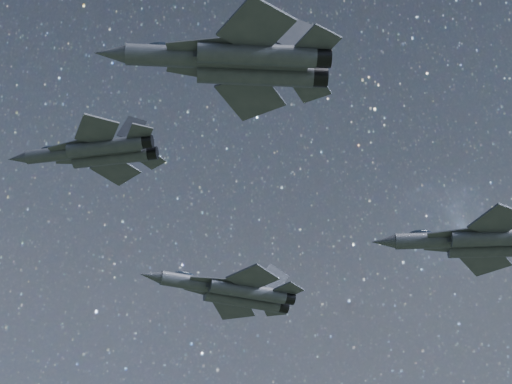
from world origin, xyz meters
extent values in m
cylinder|color=#31333D|center=(-17.85, -0.57, 142.27)|extent=(6.39, 3.76, 1.34)
cone|color=#31333D|center=(-21.65, 1.07, 142.27)|extent=(2.38, 1.93, 1.21)
ellipsoid|color=black|center=(-18.80, -0.16, 142.92)|extent=(2.24, 1.64, 0.66)
cube|color=#31333D|center=(-13.73, -2.34, 142.23)|extent=(7.00, 3.98, 1.12)
cylinder|color=#31333D|center=(-13.75, -3.27, 141.84)|extent=(7.18, 4.10, 1.34)
cylinder|color=#31333D|center=(-13.07, -1.68, 141.84)|extent=(7.18, 4.10, 1.34)
cylinder|color=black|center=(-10.11, -4.83, 141.84)|extent=(1.52, 1.58, 1.24)
cylinder|color=black|center=(-9.43, -3.25, 141.84)|extent=(1.52, 1.58, 1.24)
cube|color=#31333D|center=(-16.88, -2.25, 142.17)|extent=(4.24, 3.31, 0.10)
cube|color=#31333D|center=(-15.96, -0.11, 142.17)|extent=(4.58, 1.88, 0.10)
cube|color=#31333D|center=(-14.73, -5.10, 142.01)|extent=(3.80, 4.16, 0.17)
cube|color=#31333D|center=(-12.41, 0.28, 142.01)|extent=(4.91, 4.80, 0.17)
cube|color=#31333D|center=(-10.87, -5.73, 142.01)|extent=(2.22, 2.37, 0.13)
cube|color=#31333D|center=(-9.30, -2.08, 142.01)|extent=(2.91, 2.88, 0.13)
cube|color=#31333D|center=(-11.54, -4.45, 143.48)|extent=(2.71, 1.53, 3.07)
cube|color=#31333D|center=(-10.69, -2.47, 143.48)|extent=(2.89, 1.09, 3.07)
cylinder|color=#31333D|center=(-1.81, 14.84, 139.23)|extent=(7.75, 2.19, 1.61)
cone|color=#31333D|center=(-6.76, 14.46, 139.23)|extent=(2.59, 1.63, 1.45)
ellipsoid|color=black|center=(-3.05, 14.74, 140.00)|extent=(2.54, 1.27, 0.80)
cube|color=#31333D|center=(3.56, 15.25, 139.18)|extent=(8.58, 2.19, 1.34)
cylinder|color=#31333D|center=(4.05, 14.25, 138.71)|extent=(8.79, 2.27, 1.61)
cylinder|color=#31333D|center=(3.89, 16.31, 138.71)|extent=(8.79, 2.27, 1.61)
cylinder|color=black|center=(8.79, 14.61, 138.71)|extent=(1.45, 1.59, 1.49)
cylinder|color=black|center=(8.63, 16.67, 138.71)|extent=(1.45, 1.59, 1.49)
cube|color=#31333D|center=(0.15, 13.59, 139.10)|extent=(5.47, 1.75, 0.12)
cube|color=#31333D|center=(-0.06, 16.37, 139.10)|extent=(5.49, 2.52, 0.12)
cube|color=#31333D|center=(4.03, 11.76, 138.92)|extent=(5.80, 5.91, 0.21)
cube|color=#31333D|center=(3.49, 18.77, 138.92)|extent=(5.55, 5.76, 0.21)
cube|color=#31333D|center=(8.48, 13.24, 138.92)|extent=(3.42, 3.48, 0.16)
cube|color=#31333D|center=(8.12, 17.98, 138.92)|extent=(3.26, 3.36, 0.16)
cube|color=#31333D|center=(7.06, 14.22, 140.68)|extent=(3.60, 0.53, 3.68)
cube|color=#31333D|center=(6.86, 16.80, 140.68)|extent=(3.58, 0.73, 3.68)
cylinder|color=#31333D|center=(-9.22, -17.14, 140.95)|extent=(8.53, 3.24, 1.76)
cone|color=#31333D|center=(-14.55, -16.16, 140.95)|extent=(2.95, 2.04, 1.58)
ellipsoid|color=black|center=(-10.55, -16.89, 141.80)|extent=(2.85, 1.65, 0.87)
cube|color=#31333D|center=(-3.45, -18.20, 140.89)|extent=(9.41, 3.33, 1.47)
cylinder|color=#31333D|center=(-3.21, -19.39, 140.39)|extent=(9.64, 3.44, 1.76)
cylinder|color=#31333D|center=(-2.80, -17.17, 140.39)|extent=(9.64, 3.44, 1.76)
cylinder|color=black|center=(1.89, -20.33, 140.39)|extent=(1.74, 1.86, 1.62)
cylinder|color=black|center=(2.30, -18.11, 140.39)|extent=(1.74, 1.86, 1.62)
cube|color=#31333D|center=(-7.50, -19.00, 140.82)|extent=(5.92, 3.30, 0.14)
cube|color=#31333D|center=(-6.95, -16.01, 140.82)|extent=(5.88, 1.30, 0.14)
cube|color=#31333D|center=(-3.92, -22.01, 140.61)|extent=(5.77, 6.09, 0.23)
cube|color=#31333D|center=(-2.54, -14.47, 140.61)|extent=(6.44, 6.47, 0.23)
cube|color=#31333D|center=(1.18, -21.69, 140.61)|extent=(3.39, 3.53, 0.17)
cube|color=#31333D|center=(2.12, -16.58, 140.61)|extent=(3.80, 3.83, 0.17)
cube|color=#31333D|center=(-0.04, -20.26, 142.53)|extent=(3.83, 1.19, 4.02)
cube|color=#31333D|center=(0.46, -17.48, 142.53)|extent=(3.93, 0.68, 4.02)
cylinder|color=#31333D|center=(21.29, 2.22, 140.42)|extent=(8.29, 3.95, 1.71)
cone|color=#31333D|center=(16.23, 3.72, 140.42)|extent=(2.97, 2.22, 1.54)
ellipsoid|color=black|center=(20.02, 2.60, 141.25)|extent=(2.84, 1.85, 0.85)
cube|color=#31333D|center=(26.77, 0.60, 140.37)|extent=(9.11, 4.13, 1.43)
cylinder|color=#31333D|center=(26.88, -0.58, 139.87)|extent=(9.34, 4.26, 1.71)
cylinder|color=#31333D|center=(27.50, 1.53, 139.87)|extent=(9.34, 4.26, 1.71)
cube|color=#31333D|center=(22.76, 0.24, 140.29)|extent=(5.63, 3.71, 0.13)
cube|color=#31333D|center=(23.60, 3.08, 140.29)|extent=(5.80, 1.75, 0.13)
cube|color=#31333D|center=(25.92, -3.04, 140.09)|extent=(5.29, 5.67, 0.22)
cube|color=#31333D|center=(28.04, 4.13, 140.09)|extent=(6.31, 6.26, 0.22)
camera|label=1|loc=(-14.76, -65.92, 91.00)|focal=60.00mm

